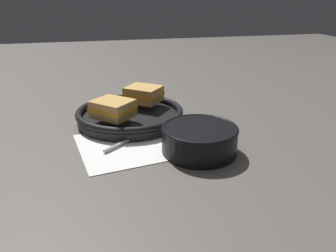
# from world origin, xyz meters

# --- Properties ---
(ground_plane) EXTENTS (4.00, 4.00, 0.00)m
(ground_plane) POSITION_xyz_m (0.00, 0.00, 0.00)
(ground_plane) COLOR #56514C
(napkin) EXTENTS (0.30, 0.27, 0.00)m
(napkin) POSITION_xyz_m (-0.06, 0.00, 0.00)
(napkin) COLOR white
(napkin) RESTS_ON ground_plane
(soup_bowl) EXTENTS (0.18, 0.18, 0.07)m
(soup_bowl) POSITION_xyz_m (0.08, -0.08, 0.04)
(soup_bowl) COLOR black
(soup_bowl) RESTS_ON ground_plane
(spoon) EXTENTS (0.15, 0.12, 0.01)m
(spoon) POSITION_xyz_m (-0.05, 0.04, 0.01)
(spoon) COLOR #9E9EA3
(spoon) RESTS_ON napkin
(skillet) EXTENTS (0.31, 0.31, 0.04)m
(skillet) POSITION_xyz_m (-0.05, 0.16, 0.02)
(skillet) COLOR black
(skillet) RESTS_ON ground_plane
(sandwich_near_left) EXTENTS (0.13, 0.13, 0.05)m
(sandwich_near_left) POSITION_xyz_m (0.00, 0.22, 0.06)
(sandwich_near_left) COLOR tan
(sandwich_near_left) RESTS_ON skillet
(sandwich_near_right) EXTENTS (0.13, 0.13, 0.05)m
(sandwich_near_right) POSITION_xyz_m (-0.10, 0.10, 0.06)
(sandwich_near_right) COLOR tan
(sandwich_near_right) RESTS_ON skillet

